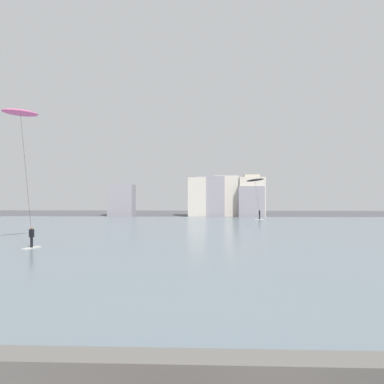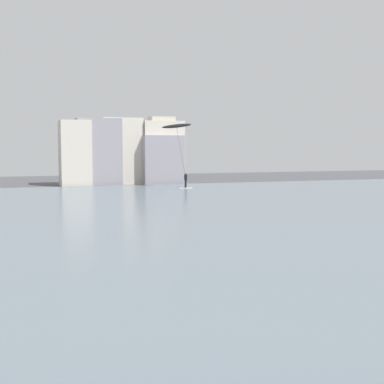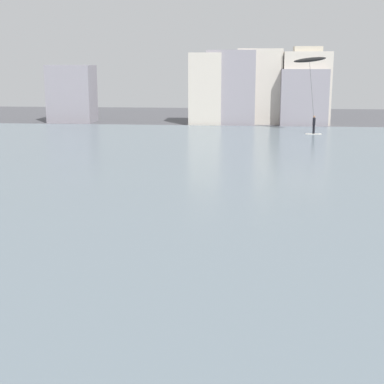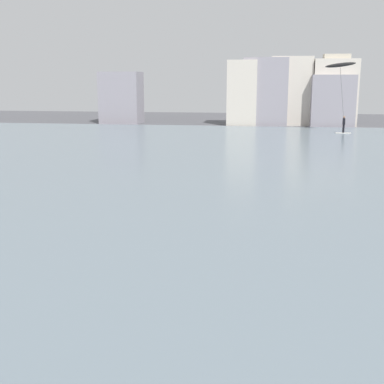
{
  "view_description": "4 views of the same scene",
  "coord_description": "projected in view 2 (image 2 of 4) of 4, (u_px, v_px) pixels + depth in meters",
  "views": [
    {
      "loc": [
        -0.15,
        -3.12,
        4.25
      ],
      "look_at": [
        -0.86,
        17.01,
        4.36
      ],
      "focal_mm": 30.62,
      "sensor_mm": 36.0,
      "label": 1
    },
    {
      "loc": [
        -8.12,
        -2.37,
        4.42
      ],
      "look_at": [
        -1.9,
        16.0,
        2.76
      ],
      "focal_mm": 49.96,
      "sensor_mm": 36.0,
      "label": 2
    },
    {
      "loc": [
        3.01,
        -2.05,
        6.35
      ],
      "look_at": [
        1.23,
        16.47,
        2.16
      ],
      "focal_mm": 54.02,
      "sensor_mm": 36.0,
      "label": 3
    },
    {
      "loc": [
        1.68,
        -1.26,
        5.24
      ],
      "look_at": [
        -0.47,
        13.21,
        2.0
      ],
      "focal_mm": 47.95,
      "sensor_mm": 36.0,
      "label": 4
    }
  ],
  "objects": [
    {
      "name": "water_bay",
      "position": [
        148.0,
        215.0,
        33.8
      ],
      "size": [
        84.0,
        52.0,
        0.1
      ],
      "primitive_type": "cube",
      "color": "slate",
      "rests_on": "ground"
    },
    {
      "name": "far_shore_buildings",
      "position": [
        99.0,
        154.0,
        60.96
      ],
      "size": [
        29.63,
        5.05,
        7.93
      ],
      "color": "gray",
      "rests_on": "ground"
    },
    {
      "name": "kitesurfer_black",
      "position": [
        177.0,
        131.0,
        55.86
      ],
      "size": [
        3.28,
        3.41,
        6.86
      ],
      "color": "silver",
      "rests_on": "water_bay"
    }
  ]
}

